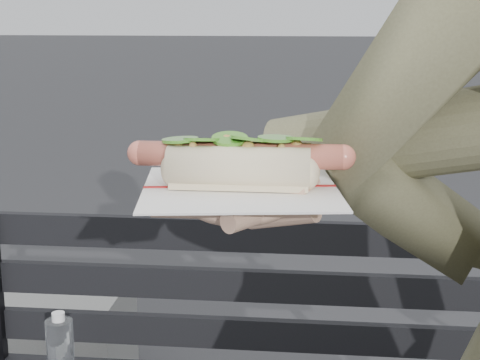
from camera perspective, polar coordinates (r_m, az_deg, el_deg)
The scene contains 1 object.
held_hotdog at distance 0.79m, azimuth 14.92°, elevation 3.04°, with size 0.63×0.31×0.20m.
Camera 1 is at (0.19, -0.69, 1.37)m, focal length 55.00 mm.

